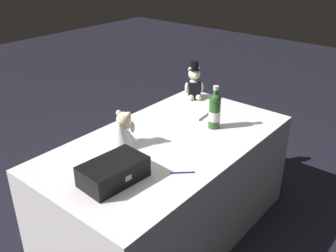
{
  "coord_description": "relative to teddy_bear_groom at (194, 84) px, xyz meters",
  "views": [
    {
      "loc": [
        -1.61,
        -1.33,
        1.83
      ],
      "look_at": [
        0.0,
        0.0,
        0.81
      ],
      "focal_mm": 40.18,
      "sensor_mm": 36.0,
      "label": 1
    }
  ],
  "objects": [
    {
      "name": "ground_plane",
      "position": [
        -0.68,
        -0.3,
        -0.83
      ],
      "size": [
        12.0,
        12.0,
        0.0
      ],
      "primitive_type": "plane",
      "color": "black"
    },
    {
      "name": "reception_table",
      "position": [
        -0.68,
        -0.3,
        -0.47
      ],
      "size": [
        1.67,
        0.92,
        0.71
      ],
      "primitive_type": "cube",
      "color": "white",
      "rests_on": "ground_plane"
    },
    {
      "name": "teddy_bear_groom",
      "position": [
        0.0,
        0.0,
        0.0
      ],
      "size": [
        0.14,
        0.14,
        0.3
      ],
      "color": "beige",
      "rests_on": "reception_table"
    },
    {
      "name": "teddy_bear_bride",
      "position": [
        -0.91,
        -0.13,
        -0.02
      ],
      "size": [
        0.21,
        0.18,
        0.22
      ],
      "color": "white",
      "rests_on": "reception_table"
    },
    {
      "name": "champagne_bottle",
      "position": [
        -0.34,
        -0.42,
        0.01
      ],
      "size": [
        0.08,
        0.08,
        0.3
      ],
      "color": "#285323",
      "rests_on": "reception_table"
    },
    {
      "name": "signing_pen",
      "position": [
        -0.93,
        -0.6,
        -0.11
      ],
      "size": [
        0.1,
        0.11,
        0.01
      ],
      "color": "navy",
      "rests_on": "reception_table"
    },
    {
      "name": "gift_case_black",
      "position": [
        -1.21,
        -0.37,
        -0.06
      ],
      "size": [
        0.35,
        0.23,
        0.12
      ],
      "color": "black",
      "rests_on": "reception_table"
    },
    {
      "name": "guestbook",
      "position": [
        -0.24,
        -0.13,
        -0.11
      ],
      "size": [
        0.24,
        0.32,
        0.02
      ],
      "primitive_type": "cube",
      "rotation": [
        0.0,
        0.0,
        0.11
      ],
      "color": "white",
      "rests_on": "reception_table"
    }
  ]
}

